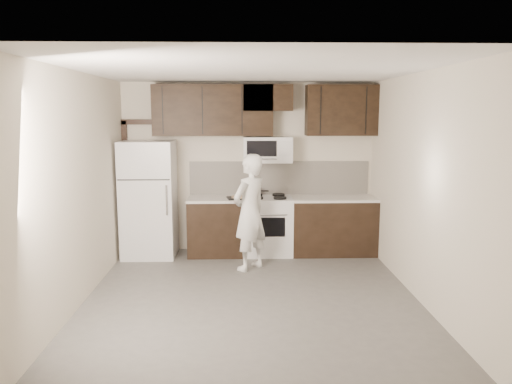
{
  "coord_description": "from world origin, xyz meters",
  "views": [
    {
      "loc": [
        -0.12,
        -5.77,
        2.23
      ],
      "look_at": [
        0.08,
        0.9,
        1.16
      ],
      "focal_mm": 35.0,
      "sensor_mm": 36.0,
      "label": 1
    }
  ],
  "objects_px": {
    "microwave": "(268,150)",
    "person": "(250,212)",
    "stove": "(268,225)",
    "refrigerator": "(149,199)"
  },
  "relations": [
    {
      "from": "stove",
      "to": "refrigerator",
      "type": "height_order",
      "value": "refrigerator"
    },
    {
      "from": "microwave",
      "to": "person",
      "type": "bearing_deg",
      "value": -108.31
    },
    {
      "from": "stove",
      "to": "microwave",
      "type": "distance_m",
      "value": 1.2
    },
    {
      "from": "refrigerator",
      "to": "stove",
      "type": "bearing_deg",
      "value": 1.51
    },
    {
      "from": "stove",
      "to": "refrigerator",
      "type": "distance_m",
      "value": 1.9
    },
    {
      "from": "refrigerator",
      "to": "person",
      "type": "xyz_separation_m",
      "value": [
        1.55,
        -0.73,
        -0.07
      ]
    },
    {
      "from": "refrigerator",
      "to": "person",
      "type": "relative_size",
      "value": 1.09
    },
    {
      "from": "stove",
      "to": "person",
      "type": "bearing_deg",
      "value": -110.85
    },
    {
      "from": "stove",
      "to": "microwave",
      "type": "height_order",
      "value": "microwave"
    },
    {
      "from": "stove",
      "to": "microwave",
      "type": "bearing_deg",
      "value": 90.1
    }
  ]
}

